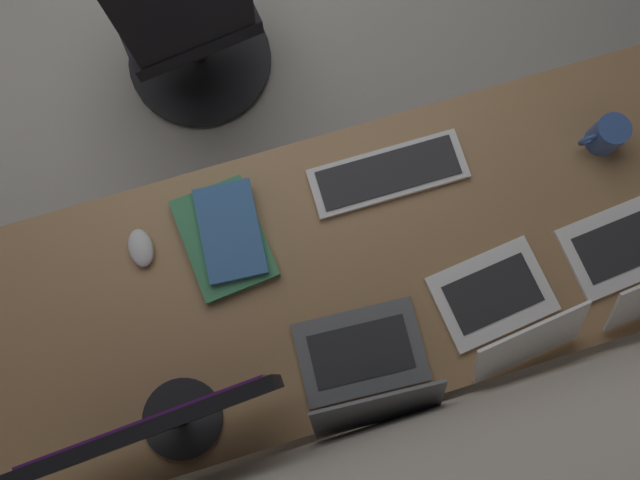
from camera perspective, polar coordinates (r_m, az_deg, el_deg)
wall_back at (r=1.14m, az=9.92°, el=-19.33°), size 4.41×0.10×2.60m
desk at (r=1.77m, az=0.47°, el=-3.39°), size 2.07×0.75×0.73m
drawer_pedestal at (r=2.09m, az=2.17°, el=-4.91°), size 0.40×0.51×0.69m
monitor_primary at (r=1.49m, az=-13.79°, el=-15.34°), size 0.54×0.20×0.41m
laptop_leftmost at (r=1.71m, az=15.94°, el=-6.13°), size 0.32×0.32×0.20m
laptop_left at (r=1.64m, az=4.14°, el=-11.58°), size 0.33×0.31×0.21m
laptop_center at (r=1.85m, az=25.92°, el=-1.85°), size 0.31×0.31×0.19m
keyboard_main at (r=1.77m, az=5.95°, el=5.77°), size 0.42×0.14×0.02m
mouse_main at (r=1.76m, az=-15.36°, el=-0.67°), size 0.06×0.10×0.03m
book_stack_near at (r=1.72m, az=-8.20°, el=0.32°), size 0.23×0.31×0.05m
coffee_mug at (r=1.91m, az=23.71°, el=8.39°), size 0.13×0.09×0.09m
office_chair at (r=2.32m, az=-11.61°, el=18.40°), size 0.56×0.58×0.97m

